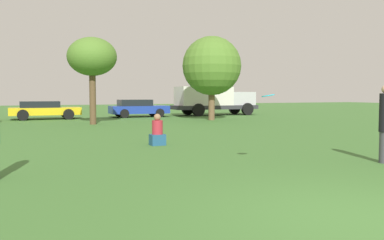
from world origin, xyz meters
name	(u,v)px	position (x,y,z in m)	size (l,w,h in m)	color
ground_plane	(367,219)	(0.00, 0.00, 0.00)	(120.00, 120.00, 0.00)	#3D6B2D
frisbee	(268,96)	(0.95, 3.58, 1.57)	(0.28, 0.28, 0.08)	#19B2D8
bystander_sitting	(157,133)	(0.06, 8.26, 0.40)	(0.45, 0.38, 0.99)	navy
tree_1	(92,58)	(-0.16, 18.04, 3.54)	(2.59, 2.59, 4.60)	brown
tree_2	(212,66)	(7.26, 18.74, 3.34)	(3.64, 3.64, 5.18)	brown
parked_car_yellow	(44,110)	(-2.22, 23.78, 0.63)	(4.36, 2.01, 1.16)	gold
parked_car_blue	(138,108)	(4.05, 23.93, 0.64)	(4.08, 2.00, 1.23)	#1E389E
delivery_truck_silver	(213,99)	(10.11, 24.06, 1.22)	(6.66, 2.44, 2.18)	#2D2D33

